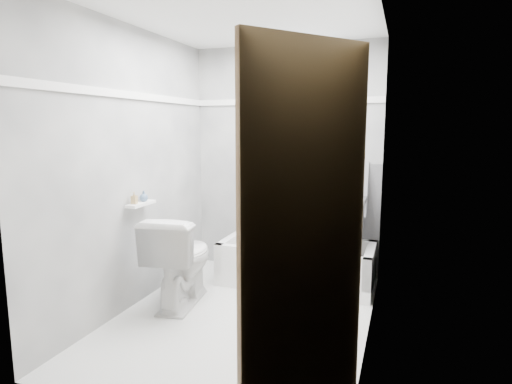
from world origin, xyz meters
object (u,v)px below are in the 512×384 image
at_px(bathtub, 297,263).
at_px(soap_bottle_b, 144,196).
at_px(office_chair, 332,219).
at_px(soap_bottle_a, 134,198).
at_px(toilet, 181,260).
at_px(door, 346,257).

bearing_deg(bathtub, soap_bottle_b, -143.34).
relative_size(office_chair, soap_bottle_a, 10.99).
relative_size(office_chair, toilet, 1.36).
height_order(office_chair, soap_bottle_a, office_chair).
relative_size(bathtub, soap_bottle_b, 15.80).
bearing_deg(bathtub, office_chair, 5.04).
bearing_deg(office_chair, soap_bottle_b, -149.65).
xyz_separation_m(door, soap_bottle_a, (-1.92, 1.20, -0.03)).
xyz_separation_m(office_chair, soap_bottle_b, (-1.51, -0.90, 0.28)).
height_order(bathtub, soap_bottle_a, soap_bottle_a).
relative_size(bathtub, office_chair, 1.35).
bearing_deg(toilet, bathtub, -143.34).
relative_size(toilet, soap_bottle_b, 8.57).
bearing_deg(soap_bottle_b, toilet, 9.20).
bearing_deg(office_chair, toilet, -144.95).
height_order(toilet, soap_bottle_a, soap_bottle_a).
bearing_deg(soap_bottle_b, office_chair, 30.85).
bearing_deg(toilet, soap_bottle_a, 23.67).
distance_m(office_chair, door, 2.30).
bearing_deg(soap_bottle_b, soap_bottle_a, -90.00).
distance_m(bathtub, toilet, 1.20).
xyz_separation_m(bathtub, office_chair, (0.34, 0.03, 0.47)).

